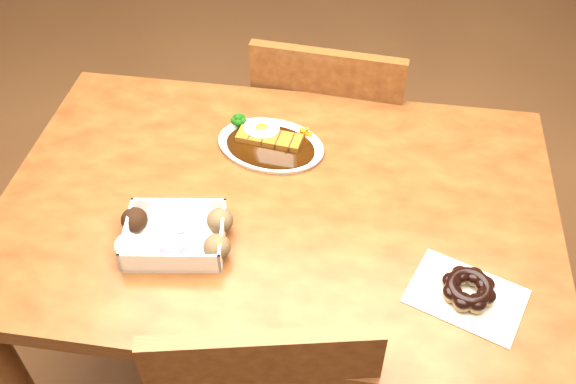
# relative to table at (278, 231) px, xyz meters

# --- Properties ---
(ground) EXTENTS (6.00, 6.00, 0.00)m
(ground) POSITION_rel_table_xyz_m (0.00, 0.00, -0.65)
(ground) COLOR brown
(ground) RESTS_ON ground
(table) EXTENTS (1.20, 0.80, 0.75)m
(table) POSITION_rel_table_xyz_m (0.00, 0.00, 0.00)
(table) COLOR #4C240F
(table) RESTS_ON ground
(chair_far) EXTENTS (0.45, 0.45, 0.87)m
(chair_far) POSITION_rel_table_xyz_m (0.07, 0.53, -0.17)
(chair_far) COLOR #4C240F
(chair_far) RESTS_ON ground
(katsu_curry_plate) EXTENTS (0.28, 0.22, 0.05)m
(katsu_curry_plate) POSITION_rel_table_xyz_m (-0.05, 0.18, 0.11)
(katsu_curry_plate) COLOR white
(katsu_curry_plate) RESTS_ON table
(donut_box) EXTENTS (0.24, 0.18, 0.06)m
(donut_box) POSITION_rel_table_xyz_m (-0.18, -0.15, 0.13)
(donut_box) COLOR white
(donut_box) RESTS_ON table
(pon_de_ring) EXTENTS (0.25, 0.21, 0.04)m
(pon_de_ring) POSITION_rel_table_xyz_m (0.39, -0.19, 0.12)
(pon_de_ring) COLOR silver
(pon_de_ring) RESTS_ON table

